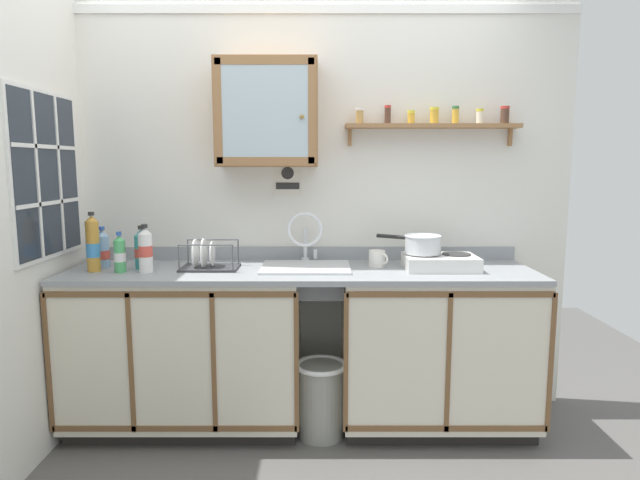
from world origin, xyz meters
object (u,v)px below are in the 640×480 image
(sink, at_px, (306,271))
(bottle_detergent_teal_0, at_px, (142,249))
(hot_plate_stove, at_px, (440,262))
(bottle_soda_green_4, at_px, (120,254))
(mug, at_px, (378,259))
(dish_rack, at_px, (207,261))
(bottle_water_blue_3, at_px, (103,250))
(wall_cabinet, at_px, (267,114))
(bottle_opaque_white_2, at_px, (146,250))
(saucepan, at_px, (422,244))
(bottle_juice_amber_1, at_px, (93,245))
(trash_bin, at_px, (321,398))
(warning_sign, at_px, (288,178))

(sink, xyz_separation_m, bottle_detergent_teal_0, (-0.91, -0.03, 0.13))
(hot_plate_stove, relative_size, bottle_soda_green_4, 1.79)
(mug, bearing_deg, dish_rack, -176.26)
(bottle_detergent_teal_0, distance_m, bottle_soda_green_4, 0.14)
(bottle_water_blue_3, height_order, wall_cabinet, wall_cabinet)
(bottle_detergent_teal_0, bearing_deg, bottle_water_blue_3, 170.62)
(bottle_opaque_white_2, xyz_separation_m, bottle_soda_green_4, (-0.14, 0.01, -0.02))
(sink, relative_size, bottle_detergent_teal_0, 2.05)
(bottle_detergent_teal_0, distance_m, bottle_water_blue_3, 0.24)
(hot_plate_stove, bearing_deg, bottle_opaque_white_2, -176.59)
(sink, xyz_separation_m, bottle_opaque_white_2, (-0.86, -0.14, 0.14))
(saucepan, height_order, bottle_juice_amber_1, bottle_juice_amber_1)
(bottle_detergent_teal_0, relative_size, dish_rack, 0.77)
(bottle_water_blue_3, xyz_separation_m, dish_rack, (0.60, -0.05, -0.06))
(sink, relative_size, dish_rack, 1.57)
(mug, relative_size, wall_cabinet, 0.19)
(trash_bin, bearing_deg, mug, 31.69)
(bottle_opaque_white_2, height_order, wall_cabinet, wall_cabinet)
(wall_cabinet, bearing_deg, trash_bin, -44.92)
(saucepan, bearing_deg, bottle_juice_amber_1, -177.27)
(saucepan, relative_size, warning_sign, 1.60)
(bottle_juice_amber_1, distance_m, mug, 1.57)
(sink, distance_m, bottle_opaque_white_2, 0.88)
(bottle_juice_amber_1, height_order, warning_sign, warning_sign)
(warning_sign, bearing_deg, mug, -24.15)
(bottle_opaque_white_2, xyz_separation_m, warning_sign, (0.74, 0.40, 0.38))
(bottle_water_blue_3, bearing_deg, bottle_juice_amber_1, -90.65)
(bottle_soda_green_4, bearing_deg, saucepan, 3.90)
(sink, distance_m, hot_plate_stove, 0.76)
(bottle_soda_green_4, relative_size, mug, 1.92)
(warning_sign, bearing_deg, wall_cabinet, -129.80)
(warning_sign, relative_size, trash_bin, 0.52)
(bottle_opaque_white_2, relative_size, bottle_soda_green_4, 1.19)
(bottle_juice_amber_1, distance_m, warning_sign, 1.16)
(bottle_water_blue_3, relative_size, bottle_soda_green_4, 1.05)
(bottle_opaque_white_2, bearing_deg, saucepan, 4.52)
(bottle_water_blue_3, distance_m, trash_bin, 1.49)
(bottle_water_blue_3, bearing_deg, saucepan, -1.11)
(saucepan, bearing_deg, sink, 178.18)
(hot_plate_stove, bearing_deg, bottle_soda_green_4, -177.09)
(bottle_detergent_teal_0, distance_m, trash_bin, 1.29)
(wall_cabinet, relative_size, trash_bin, 1.43)
(sink, height_order, bottle_opaque_white_2, sink)
(bottle_water_blue_3, distance_m, mug, 1.56)
(saucepan, xyz_separation_m, wall_cabinet, (-0.87, 0.15, 0.73))
(bottle_soda_green_4, height_order, mug, bottle_soda_green_4)
(saucepan, height_order, bottle_water_blue_3, bottle_water_blue_3)
(hot_plate_stove, relative_size, warning_sign, 1.80)
(sink, height_order, bottle_detergent_teal_0, sink)
(wall_cabinet, xyz_separation_m, trash_bin, (0.31, -0.31, -1.57))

